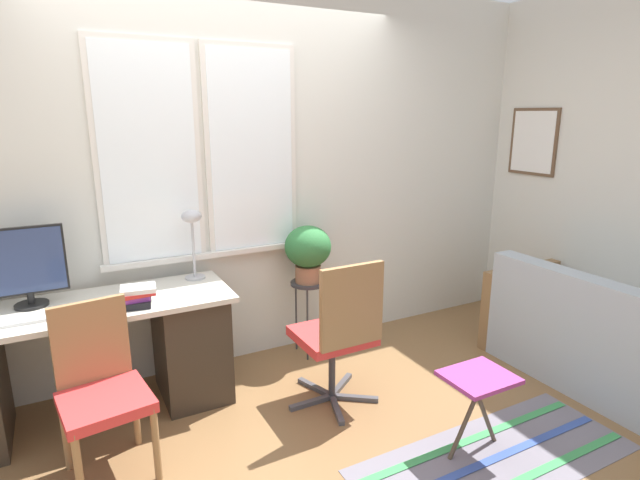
% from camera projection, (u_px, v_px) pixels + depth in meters
% --- Properties ---
extents(ground_plane, '(14.00, 14.00, 0.00)m').
position_uv_depth(ground_plane, '(272.00, 397.00, 3.23)').
color(ground_plane, brown).
extents(wall_back_with_window, '(9.00, 0.12, 2.70)m').
position_uv_depth(wall_back_with_window, '(229.00, 177.00, 3.47)').
color(wall_back_with_window, silver).
rests_on(wall_back_with_window, ground_plane).
extents(wall_right_with_picture, '(0.08, 9.00, 2.70)m').
position_uv_depth(wall_right_with_picture, '(559.00, 168.00, 4.05)').
color(wall_right_with_picture, silver).
rests_on(wall_right_with_picture, ground_plane).
extents(desk, '(1.71, 0.59, 0.72)m').
position_uv_depth(desk, '(86.00, 360.00, 2.92)').
color(desk, beige).
rests_on(desk, ground_plane).
extents(monitor, '(0.41, 0.18, 0.46)m').
position_uv_depth(monitor, '(26.00, 266.00, 2.77)').
color(monitor, black).
rests_on(monitor, desk).
extents(keyboard, '(0.34, 0.13, 0.02)m').
position_uv_depth(keyboard, '(28.00, 319.00, 2.63)').
color(keyboard, silver).
rests_on(keyboard, desk).
extents(mouse, '(0.05, 0.08, 0.04)m').
position_uv_depth(mouse, '(79.00, 307.00, 2.76)').
color(mouse, black).
rests_on(mouse, desk).
extents(desk_lamp, '(0.13, 0.13, 0.46)m').
position_uv_depth(desk_lamp, '(192.00, 226.00, 3.22)').
color(desk_lamp, '#ADADB2').
rests_on(desk_lamp, desk).
extents(book_stack, '(0.22, 0.18, 0.11)m').
position_uv_depth(book_stack, '(137.00, 297.00, 2.82)').
color(book_stack, black).
rests_on(book_stack, desk).
extents(desk_chair_wooden, '(0.45, 0.46, 0.87)m').
position_uv_depth(desk_chair_wooden, '(101.00, 387.00, 2.48)').
color(desk_chair_wooden, olive).
rests_on(desk_chair_wooden, ground_plane).
extents(office_chair_swivel, '(0.55, 0.58, 0.96)m').
position_uv_depth(office_chair_swivel, '(339.00, 332.00, 3.03)').
color(office_chair_swivel, '#47474C').
rests_on(office_chair_swivel, ground_plane).
extents(couch_loveseat, '(0.76, 1.35, 0.79)m').
position_uv_depth(couch_loveseat, '(589.00, 339.00, 3.43)').
color(couch_loveseat, '#9EA8B2').
rests_on(couch_loveseat, ground_plane).
extents(plant_stand, '(0.26, 0.26, 0.57)m').
position_uv_depth(plant_stand, '(308.00, 290.00, 3.71)').
color(plant_stand, '#333338').
rests_on(plant_stand, ground_plane).
extents(potted_plant, '(0.34, 0.34, 0.42)m').
position_uv_depth(potted_plant, '(308.00, 250.00, 3.63)').
color(potted_plant, '#9E6B4C').
rests_on(potted_plant, plant_stand).
extents(floor_rug_striped, '(1.57, 0.62, 0.01)m').
position_uv_depth(floor_rug_striped, '(496.00, 459.00, 2.65)').
color(floor_rug_striped, slate).
rests_on(floor_rug_striped, ground_plane).
extents(folding_stool, '(0.35, 0.30, 0.46)m').
position_uv_depth(folding_stool, '(478.00, 384.00, 2.63)').
color(folding_stool, '#93337A').
rests_on(folding_stool, ground_plane).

